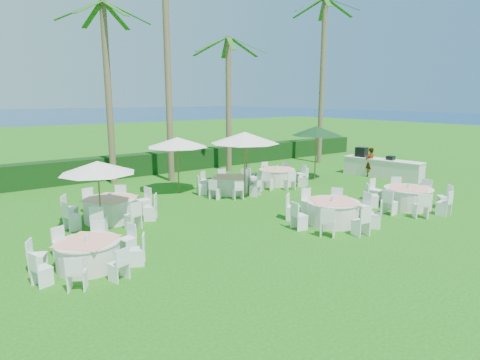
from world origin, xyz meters
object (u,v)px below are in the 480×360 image
(banquet_table_d, at_px, (110,209))
(umbrella_a, at_px, (98,167))
(umbrella_b, at_px, (245,138))
(banquet_table_a, at_px, (88,254))
(buffet_table, at_px, (381,167))
(umbrella_c, at_px, (177,142))
(banquet_table_b, at_px, (332,212))
(banquet_table_e, at_px, (230,184))
(umbrella_green, at_px, (316,131))
(staff_person, at_px, (370,162))
(banquet_table_c, at_px, (408,197))
(umbrella_d, at_px, (247,137))
(banquet_table_f, at_px, (277,176))

(banquet_table_d, height_order, umbrella_a, umbrella_a)
(banquet_table_d, xyz_separation_m, umbrella_b, (5.93, -0.07, 2.19))
(banquet_table_a, height_order, buffet_table, buffet_table)
(banquet_table_d, bearing_deg, umbrella_c, 30.96)
(banquet_table_b, xyz_separation_m, umbrella_b, (-0.17, 4.84, 2.20))
(banquet_table_d, relative_size, umbrella_b, 1.09)
(banquet_table_d, relative_size, banquet_table_e, 1.10)
(banquet_table_b, distance_m, umbrella_green, 7.99)
(umbrella_c, height_order, staff_person, umbrella_c)
(banquet_table_e, relative_size, umbrella_b, 0.99)
(banquet_table_c, height_order, umbrella_a, umbrella_a)
(umbrella_a, height_order, umbrella_green, umbrella_green)
(banquet_table_c, bearing_deg, banquet_table_b, 174.35)
(umbrella_d, xyz_separation_m, umbrella_green, (3.48, -1.45, 0.26))
(umbrella_a, bearing_deg, banquet_table_c, -22.13)
(banquet_table_a, xyz_separation_m, umbrella_b, (7.75, 3.62, 2.24))
(banquet_table_d, height_order, umbrella_d, umbrella_d)
(banquet_table_c, bearing_deg, banquet_table_a, 172.30)
(umbrella_d, bearing_deg, staff_person, -21.94)
(umbrella_green, xyz_separation_m, staff_person, (3.09, -1.19, -1.80))
(umbrella_a, relative_size, umbrella_d, 0.83)
(banquet_table_a, distance_m, banquet_table_b, 8.02)
(banquet_table_d, distance_m, banquet_table_f, 8.92)
(banquet_table_a, relative_size, banquet_table_d, 0.86)
(banquet_table_b, bearing_deg, umbrella_c, 106.31)
(umbrella_d, bearing_deg, banquet_table_a, -148.31)
(banquet_table_c, xyz_separation_m, buffet_table, (4.62, 4.40, 0.11))
(banquet_table_c, height_order, banquet_table_e, banquet_table_c)
(buffet_table, bearing_deg, banquet_table_b, -155.10)
(umbrella_c, bearing_deg, banquet_table_e, -36.39)
(banquet_table_c, bearing_deg, umbrella_a, 157.87)
(umbrella_b, xyz_separation_m, umbrella_green, (5.34, 0.86, -0.02))
(umbrella_green, bearing_deg, banquet_table_c, -100.79)
(umbrella_a, distance_m, umbrella_b, 6.63)
(banquet_table_f, height_order, umbrella_c, umbrella_c)
(buffet_table, bearing_deg, banquet_table_f, 161.14)
(banquet_table_b, relative_size, banquet_table_c, 1.00)
(umbrella_a, height_order, umbrella_d, umbrella_d)
(banquet_table_d, height_order, staff_person, staff_person)
(banquet_table_c, xyz_separation_m, umbrella_a, (-10.73, 4.36, 1.69))
(umbrella_a, bearing_deg, staff_person, 2.06)
(banquet_table_e, xyz_separation_m, umbrella_green, (5.40, -0.20, 2.20))
(banquet_table_f, xyz_separation_m, umbrella_c, (-4.88, 1.28, 1.92))
(banquet_table_c, bearing_deg, umbrella_c, 128.60)
(banquet_table_a, relative_size, umbrella_c, 1.02)
(banquet_table_c, relative_size, banquet_table_f, 1.03)
(umbrella_b, bearing_deg, staff_person, -2.27)
(umbrella_a, bearing_deg, banquet_table_e, 16.54)
(umbrella_a, relative_size, staff_person, 1.50)
(umbrella_b, bearing_deg, banquet_table_b, -87.93)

